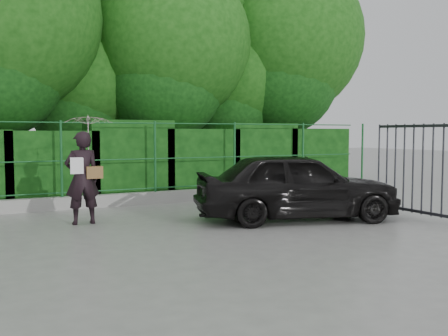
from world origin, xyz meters
name	(u,v)px	position (x,y,z in m)	size (l,w,h in m)	color
ground	(220,238)	(0.00, 0.00, 0.00)	(80.00, 80.00, 0.00)	gray
kerb	(140,199)	(0.00, 4.50, 0.15)	(14.00, 0.25, 0.30)	#9E9E99
fence	(148,157)	(0.22, 4.50, 1.20)	(14.13, 0.06, 1.80)	#175224
hedge	(127,163)	(-0.06, 5.50, 1.01)	(14.20, 1.20, 2.23)	black
trees	(143,43)	(1.14, 7.74, 4.62)	(17.10, 6.15, 8.08)	black
gate	(442,164)	(4.60, -0.72, 1.19)	(0.22, 2.33, 2.36)	#26262D
woman	(86,154)	(-1.75, 2.42, 1.40)	(0.95, 0.95, 2.17)	black
car	(296,186)	(2.22, 0.89, 0.71)	(1.68, 4.19, 1.43)	black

